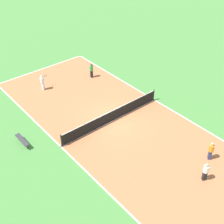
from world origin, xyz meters
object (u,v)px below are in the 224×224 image
(player_center_orange, at_px, (211,150))
(tennis_ball_midcourt, at_px, (130,177))
(tennis_ball_far_baseline, at_px, (45,112))
(bench, at_px, (22,140))
(player_far_green, at_px, (91,70))
(player_far_white, at_px, (206,171))
(player_near_white, at_px, (42,81))
(tennis_net, at_px, (112,115))
(tennis_ball_right_alley, at_px, (54,77))

(player_center_orange, height_order, tennis_ball_midcourt, player_center_orange)
(tennis_ball_far_baseline, xyz_separation_m, tennis_ball_midcourt, (-0.57, 9.89, 0.00))
(bench, bearing_deg, player_far_green, 115.58)
(bench, height_order, player_far_white, player_far_white)
(player_far_green, xyz_separation_m, tennis_ball_midcourt, (5.95, 12.12, -0.81))
(player_far_white, height_order, tennis_ball_midcourt, player_far_white)
(player_far_green, height_order, player_near_white, player_near_white)
(tennis_net, height_order, tennis_ball_far_baseline, tennis_net)
(player_far_white, height_order, tennis_ball_far_baseline, player_far_white)
(bench, xyz_separation_m, player_far_white, (-7.40, 10.59, 0.43))
(bench, distance_m, player_center_orange, 13.36)
(bench, xyz_separation_m, player_center_orange, (-9.24, 9.64, 0.45))
(player_far_green, distance_m, tennis_ball_right_alley, 3.81)
(player_far_green, bearing_deg, player_far_white, -0.43)
(tennis_ball_far_baseline, bearing_deg, player_near_white, -117.78)
(tennis_ball_right_alley, bearing_deg, player_near_white, 35.19)
(tennis_net, relative_size, player_far_white, 6.72)
(tennis_ball_right_alley, bearing_deg, bench, 45.65)
(tennis_ball_right_alley, bearing_deg, tennis_ball_far_baseline, 51.55)
(tennis_ball_right_alley, relative_size, tennis_ball_far_baseline, 1.00)
(bench, bearing_deg, tennis_net, 73.25)
(player_far_green, bearing_deg, player_center_orange, 6.29)
(bench, relative_size, player_far_white, 1.17)
(player_center_orange, distance_m, tennis_ball_right_alley, 16.91)
(player_far_green, xyz_separation_m, player_near_white, (4.81, -1.02, 0.01))
(tennis_ball_right_alley, bearing_deg, player_center_orange, 97.88)
(player_near_white, distance_m, tennis_ball_midcourt, 13.21)
(tennis_net, xyz_separation_m, tennis_ball_midcourt, (2.99, 5.39, -0.51))
(bench, relative_size, player_near_white, 1.10)
(player_near_white, height_order, tennis_ball_midcourt, player_near_white)
(tennis_net, height_order, player_center_orange, player_center_orange)
(player_center_orange, height_order, tennis_ball_far_baseline, player_center_orange)
(tennis_ball_right_alley, height_order, tennis_ball_far_baseline, same)
(player_far_green, relative_size, player_near_white, 0.99)
(bench, bearing_deg, player_near_white, 138.97)
(player_near_white, bearing_deg, tennis_ball_far_baseline, -146.91)
(tennis_net, height_order, tennis_ball_midcourt, tennis_net)
(player_far_green, bearing_deg, player_near_white, -93.55)
(player_far_green, distance_m, tennis_ball_far_baseline, 6.94)
(bench, distance_m, player_far_green, 10.84)
(bench, bearing_deg, tennis_ball_far_baseline, 127.05)
(player_center_orange, relative_size, tennis_ball_right_alley, 21.41)
(player_far_green, relative_size, player_far_white, 1.06)
(tennis_net, bearing_deg, tennis_ball_far_baseline, -51.69)
(player_far_white, distance_m, tennis_ball_far_baseline, 13.71)
(player_center_orange, bearing_deg, player_far_green, 43.40)
(bench, xyz_separation_m, player_near_white, (-4.96, -5.70, 0.50))
(player_near_white, height_order, tennis_ball_right_alley, player_near_white)
(tennis_net, height_order, bench, tennis_net)
(tennis_ball_midcourt, bearing_deg, player_center_orange, 157.89)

